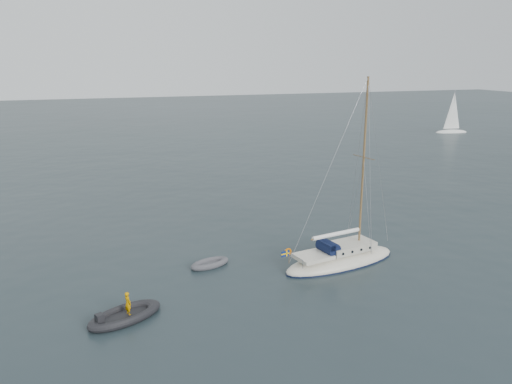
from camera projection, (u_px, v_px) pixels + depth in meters
name	position (u px, v px, depth m)	size (l,w,h in m)	color
ground	(298.00, 270.00, 31.02)	(300.00, 300.00, 0.00)	black
sailboat	(341.00, 250.00, 31.75)	(8.60, 2.58, 12.24)	silver
dinghy	(210.00, 264.00, 31.55)	(2.68, 1.21, 0.38)	#47474B
rib	(125.00, 315.00, 25.09)	(3.98, 1.81, 1.44)	black
distant_yacht_b	(453.00, 114.00, 87.80)	(5.94, 3.17, 7.87)	white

